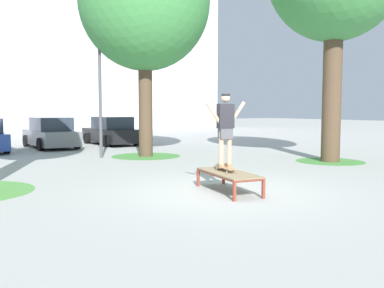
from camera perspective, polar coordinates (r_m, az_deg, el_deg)
The scene contains 10 objects.
ground_plane at distance 9.69m, azimuth 4.40°, elevation -6.49°, with size 120.00×120.00×0.00m, color #A8A8A3.
skate_box at distance 9.57m, azimuth 5.01°, elevation -4.12°, with size 1.10×2.01×0.46m.
skateboard at distance 9.70m, azimuth 4.56°, elevation -3.26°, with size 0.40×0.82×0.09m.
skater at distance 9.61m, azimuth 4.60°, elevation 2.62°, with size 0.98×0.37×1.69m.
grass_patch_near_right at distance 15.96m, azimuth 18.36°, elevation -2.27°, with size 2.44×2.44×0.01m, color #47893D.
tree_mid_back at distance 17.36m, azimuth -6.51°, elevation 18.72°, with size 5.15×5.15×8.82m.
grass_patch_mid_back at distance 16.95m, azimuth -6.31°, elevation -1.66°, with size 2.77×2.77×0.01m, color #47893D.
car_grey at distance 21.62m, azimuth -18.76°, elevation 1.32°, with size 1.99×4.24×1.50m.
car_black at distance 22.80m, azimuth -10.96°, elevation 1.65°, with size 1.99×4.24×1.50m.
light_post at distance 16.72m, azimuth -12.55°, elevation 11.29°, with size 0.36×0.36×5.83m.
Camera 1 is at (-5.88, -7.46, 1.89)m, focal length 38.98 mm.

